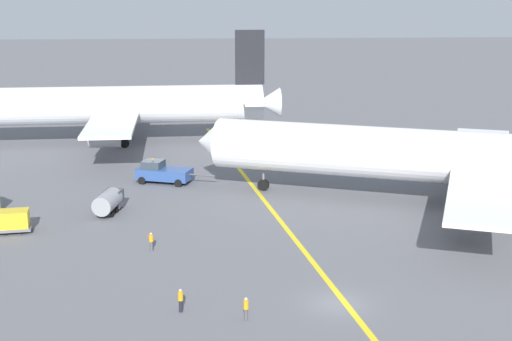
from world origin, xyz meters
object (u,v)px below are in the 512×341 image
(gse_container_dolly_flat, at_px, (14,220))
(ground_crew_wing_walker_right, at_px, (246,308))
(airliner_at_gate_left, at_px, (105,106))
(ground_crew_ramp_agent_by_cones, at_px, (181,300))
(airliner_being_pushed, at_px, (462,159))
(gse_fuel_bowser_stubby, at_px, (109,201))
(pushback_tug, at_px, (163,172))
(ground_crew_marshaller_foreground, at_px, (151,241))

(gse_container_dolly_flat, xyz_separation_m, ground_crew_wing_walker_right, (20.99, -20.32, -0.28))
(airliner_at_gate_left, relative_size, ground_crew_ramp_agent_by_cones, 30.29)
(gse_container_dolly_flat, distance_m, ground_crew_ramp_agent_by_cones, 24.82)
(airliner_at_gate_left, bearing_deg, gse_container_dolly_flat, -94.81)
(airliner_at_gate_left, bearing_deg, ground_crew_wing_walker_right, -73.93)
(ground_crew_wing_walker_right, bearing_deg, airliner_being_pushed, 46.43)
(airliner_at_gate_left, bearing_deg, ground_crew_ramp_agent_by_cones, -77.66)
(gse_fuel_bowser_stubby, height_order, gse_container_dolly_flat, gse_fuel_bowser_stubby)
(gse_fuel_bowser_stubby, xyz_separation_m, ground_crew_wing_walker_right, (12.70, -25.74, -0.44))
(gse_container_dolly_flat, height_order, ground_crew_wing_walker_right, gse_container_dolly_flat)
(airliner_at_gate_left, xyz_separation_m, airliner_being_pushed, (41.84, -35.49, -0.50))
(airliner_being_pushed, xyz_separation_m, pushback_tug, (-32.12, 12.18, -4.00))
(gse_fuel_bowser_stubby, bearing_deg, ground_crew_ramp_agent_by_cones, -71.38)
(airliner_being_pushed, xyz_separation_m, gse_fuel_bowser_stubby, (-36.97, 0.23, -3.91))
(airliner_being_pushed, distance_m, gse_fuel_bowser_stubby, 37.18)
(gse_fuel_bowser_stubby, bearing_deg, gse_container_dolly_flat, -146.84)
(gse_container_dolly_flat, bearing_deg, pushback_tug, 52.87)
(ground_crew_ramp_agent_by_cones, bearing_deg, ground_crew_marshaller_foreground, 103.32)
(ground_crew_ramp_agent_by_cones, relative_size, ground_crew_wing_walker_right, 1.03)
(airliner_being_pushed, height_order, ground_crew_wing_walker_right, airliner_being_pushed)
(airliner_at_gate_left, distance_m, ground_crew_marshaller_foreground, 47.97)
(pushback_tug, relative_size, ground_crew_ramp_agent_by_cones, 5.43)
(ground_crew_marshaller_foreground, bearing_deg, pushback_tug, 90.62)
(ground_crew_marshaller_foreground, bearing_deg, airliner_at_gate_left, 102.07)
(gse_container_dolly_flat, height_order, ground_crew_ramp_agent_by_cones, gse_container_dolly_flat)
(gse_fuel_bowser_stubby, relative_size, ground_crew_marshaller_foreground, 3.03)
(ground_crew_ramp_agent_by_cones, bearing_deg, pushback_tug, 95.15)
(pushback_tug, distance_m, gse_fuel_bowser_stubby, 12.90)
(pushback_tug, distance_m, ground_crew_wing_walker_right, 38.50)
(pushback_tug, xyz_separation_m, gse_fuel_bowser_stubby, (-4.86, -11.95, 0.09))
(airliner_at_gate_left, distance_m, gse_container_dolly_flat, 41.08)
(pushback_tug, distance_m, ground_crew_ramp_agent_by_cones, 36.15)
(ground_crew_ramp_agent_by_cones, xyz_separation_m, ground_crew_wing_walker_right, (4.59, -1.69, -0.03))
(ground_crew_wing_walker_right, bearing_deg, gse_container_dolly_flat, 135.94)
(ground_crew_marshaller_foreground, bearing_deg, gse_container_dolly_flat, 155.94)
(gse_fuel_bowser_stubby, bearing_deg, airliner_being_pushed, -0.35)
(airliner_being_pushed, distance_m, ground_crew_ramp_agent_by_cones, 37.68)
(pushback_tug, bearing_deg, ground_crew_ramp_agent_by_cones, -84.85)
(ground_crew_wing_walker_right, bearing_deg, pushback_tug, 101.75)
(airliner_being_pushed, height_order, ground_crew_ramp_agent_by_cones, airliner_being_pushed)
(airliner_being_pushed, height_order, gse_container_dolly_flat, airliner_being_pushed)
(ground_crew_ramp_agent_by_cones, relative_size, ground_crew_marshaller_foreground, 1.03)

